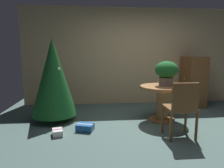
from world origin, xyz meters
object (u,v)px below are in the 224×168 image
object	(u,v)px
round_dining_table	(162,97)
wooden_chair_near	(182,106)
flower_vase	(167,72)
gift_box_cream	(58,132)
wooden_cabinet	(193,81)
gift_box_blue	(85,127)
holiday_tree	(53,77)

from	to	relation	value
round_dining_table	wooden_chair_near	bearing A→B (deg)	-90.00
flower_vase	gift_box_cream	xyz separation A→B (m)	(-2.10, -0.63, -0.97)
round_dining_table	wooden_chair_near	size ratio (longest dim) A/B	0.99
flower_vase	gift_box_cream	size ratio (longest dim) A/B	1.98
wooden_chair_near	gift_box_cream	xyz separation A→B (m)	(-2.03, 0.29, -0.49)
wooden_chair_near	wooden_cabinet	xyz separation A→B (m)	(1.22, 2.01, 0.11)
gift_box_cream	gift_box_blue	distance (m)	0.49
flower_vase	wooden_chair_near	xyz separation A→B (m)	(-0.07, -0.92, -0.48)
flower_vase	holiday_tree	xyz separation A→B (m)	(-2.29, 0.19, -0.12)
round_dining_table	gift_box_blue	xyz separation A→B (m)	(-1.57, -0.43, -0.43)
wooden_chair_near	wooden_cabinet	world-z (taller)	wooden_cabinet
gift_box_cream	round_dining_table	bearing A→B (deg)	16.60
round_dining_table	flower_vase	xyz separation A→B (m)	(0.07, 0.02, 0.53)
flower_vase	gift_box_blue	world-z (taller)	flower_vase
wooden_chair_near	holiday_tree	xyz separation A→B (m)	(-2.22, 1.12, 0.36)
holiday_tree	gift_box_cream	size ratio (longest dim) A/B	6.61
holiday_tree	wooden_cabinet	bearing A→B (deg)	14.51
gift_box_cream	wooden_cabinet	bearing A→B (deg)	27.78
wooden_chair_near	flower_vase	bearing A→B (deg)	85.53
holiday_tree	gift_box_blue	world-z (taller)	holiday_tree
holiday_tree	gift_box_blue	size ratio (longest dim) A/B	4.91
flower_vase	round_dining_table	bearing A→B (deg)	-162.74
wooden_chair_near	gift_box_blue	xyz separation A→B (m)	(-1.57, 0.47, -0.48)
holiday_tree	flower_vase	bearing A→B (deg)	-4.81
round_dining_table	flower_vase	distance (m)	0.53
wooden_chair_near	gift_box_cream	world-z (taller)	wooden_chair_near
flower_vase	gift_box_blue	bearing A→B (deg)	-164.59
flower_vase	gift_box_cream	bearing A→B (deg)	-163.37
flower_vase	gift_box_cream	distance (m)	2.40
flower_vase	gift_box_cream	world-z (taller)	flower_vase
round_dining_table	wooden_chair_near	xyz separation A→B (m)	(0.00, -0.90, 0.05)
gift_box_cream	wooden_cabinet	world-z (taller)	wooden_cabinet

